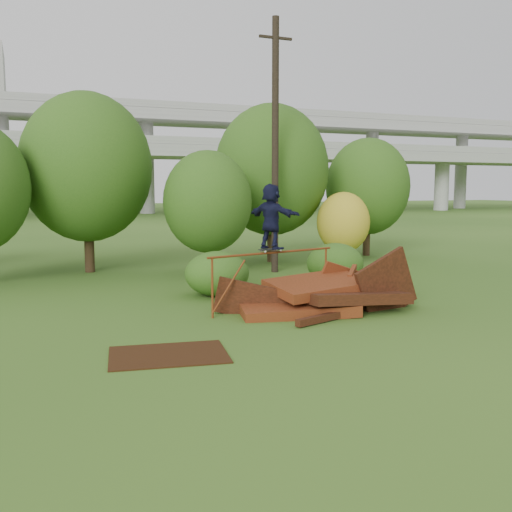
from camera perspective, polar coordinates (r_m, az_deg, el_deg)
name	(u,v)px	position (r m, az deg, el deg)	size (l,w,h in m)	color
ground	(316,327)	(14.41, 5.99, -7.07)	(240.00, 240.00, 0.00)	#2D5116
scrap_pile	(323,296)	(16.16, 6.74, -4.02)	(5.96, 2.93, 2.27)	#4B250D
grind_rail	(273,264)	(16.24, 1.73, -0.78)	(4.26, 1.13, 1.66)	#6C3010
skateboard	(271,249)	(16.15, 1.53, 0.67)	(0.79, 0.39, 0.08)	black
skater	(271,216)	(16.07, 1.54, 3.99)	(1.71, 0.54, 1.84)	black
flat_plate	(168,355)	(12.11, -8.75, -9.73)	(2.41, 1.72, 0.03)	black
tree_1	(87,167)	(24.32, -16.59, 8.48)	(5.25, 5.25, 7.30)	black
tree_2	(208,202)	(22.54, -4.85, 5.41)	(3.49, 3.49, 4.93)	black
tree_3	(272,170)	(26.71, 1.57, 8.59)	(5.28, 5.28, 7.32)	black
tree_4	(343,223)	(25.94, 8.72, 3.33)	(2.38, 2.38, 3.28)	black
tree_5	(368,187)	(29.73, 11.10, 6.83)	(4.26, 4.26, 5.98)	black
shrub_left	(217,274)	(18.32, -3.92, -1.76)	(2.09, 1.93, 1.44)	#1E4412
shrub_right	(335,263)	(20.79, 7.92, -0.74)	(2.09, 1.91, 1.48)	#1E4412
utility_pole	(275,146)	(23.40, 1.93, 10.98)	(1.40, 0.28, 10.16)	black
freeway_overpass	(79,133)	(75.85, -17.30, 11.69)	(160.00, 15.00, 13.70)	gray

